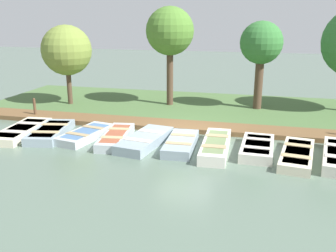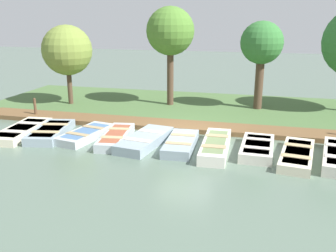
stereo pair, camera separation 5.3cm
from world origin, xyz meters
name	(u,v)px [view 2 (the right image)]	position (x,y,z in m)	size (l,w,h in m)	color
ground_plane	(184,138)	(0.00, 0.00, 0.00)	(80.00, 80.00, 0.00)	#566B5B
shore_bank	(203,109)	(-5.00, 0.00, 0.08)	(8.00, 24.00, 0.17)	#476638
dock_walkway	(190,127)	(-1.35, 0.00, 0.11)	(1.46, 21.25, 0.21)	brown
rowboat_0	(22,131)	(1.29, -7.03, 0.18)	(3.49, 1.50, 0.36)	beige
rowboat_1	(51,132)	(1.16, -5.69, 0.19)	(3.18, 1.77, 0.38)	#8C9EA8
rowboat_2	(86,134)	(1.07, -4.07, 0.17)	(3.02, 1.67, 0.35)	#B2BCC1
rowboat_3	(116,137)	(1.12, -2.69, 0.18)	(3.20, 1.36, 0.37)	#B2BCC1
rowboat_4	(145,140)	(1.25, -1.38, 0.20)	(3.35, 1.69, 0.40)	#8C9EA8
rowboat_5	(181,143)	(1.30, 0.12, 0.19)	(2.86, 1.20, 0.39)	#8C9EA8
rowboat_6	(216,146)	(1.32, 1.49, 0.22)	(3.43, 1.05, 0.44)	silver
rowboat_7	(257,148)	(1.11, 3.06, 0.20)	(2.75, 1.28, 0.40)	beige
rowboat_8	(297,155)	(1.46, 4.48, 0.17)	(3.38, 1.53, 0.35)	beige
mooring_post_near	(35,108)	(-1.26, -7.99, 0.53)	(0.13, 0.13, 1.06)	brown
park_tree_far_left	(67,50)	(-4.04, -7.50, 3.17)	(2.76, 2.76, 4.57)	#4C3828
park_tree_left	(170,32)	(-5.22, -1.91, 4.17)	(2.61, 2.61, 5.53)	#4C3828
park_tree_center	(262,45)	(-5.46, 2.92, 3.57)	(2.22, 2.22, 4.79)	#4C3828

